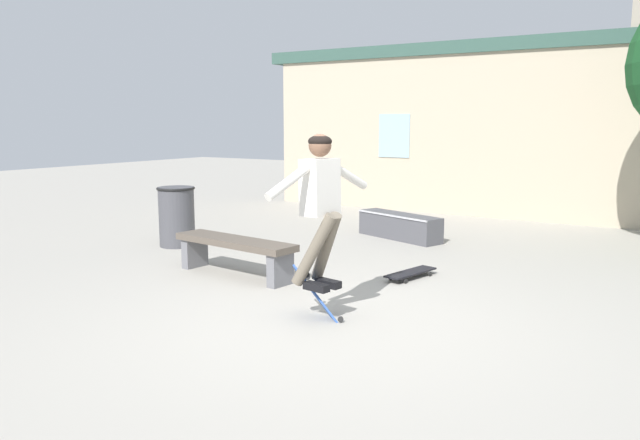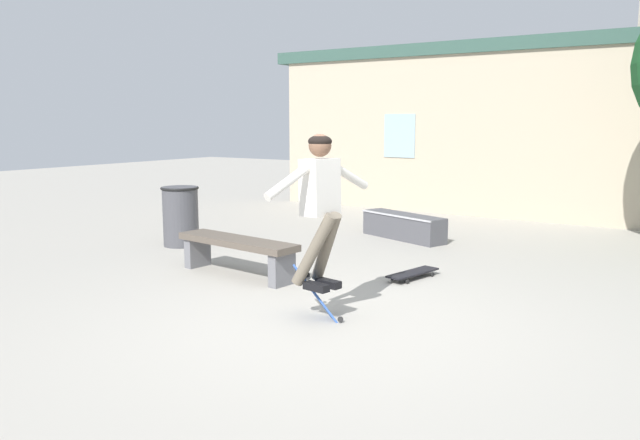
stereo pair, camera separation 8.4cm
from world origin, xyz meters
TOP-DOWN VIEW (x-y plane):
  - ground_plane at (0.00, 0.00)m, footprint 40.00×40.00m
  - building_backdrop at (0.02, 7.34)m, footprint 11.68×0.52m
  - park_bench at (-1.88, 0.91)m, footprint 1.77×0.60m
  - skate_ledge at (-1.22, 4.21)m, footprint 1.57×0.90m
  - trash_bin at (-3.82, 1.88)m, footprint 0.57×0.57m
  - skater at (-0.10, 0.02)m, footprint 0.48×1.35m
  - skateboard_flipping at (-0.13, 0.07)m, footprint 0.67×0.28m
  - skateboard_resting at (-0.01, 1.94)m, footprint 0.38×0.81m

SIDE VIEW (x-z plane):
  - ground_plane at x=0.00m, z-range 0.00..0.00m
  - skateboard_resting at x=-0.01m, z-range 0.03..0.11m
  - skateboard_flipping at x=-0.13m, z-range -0.19..0.52m
  - skate_ledge at x=-1.22m, z-range 0.00..0.40m
  - park_bench at x=-1.88m, z-range 0.11..0.57m
  - trash_bin at x=-3.82m, z-range 0.02..0.92m
  - skater at x=-0.10m, z-range 0.45..1.90m
  - building_backdrop at x=0.02m, z-range -0.45..4.01m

